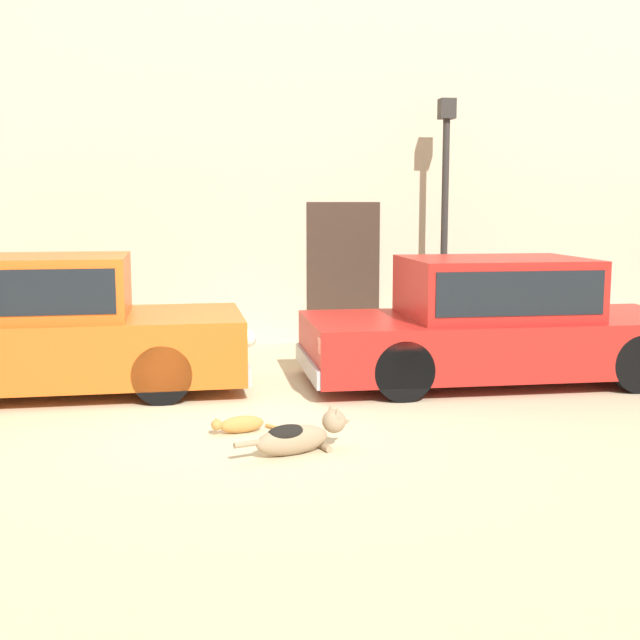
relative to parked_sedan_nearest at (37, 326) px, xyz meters
name	(u,v)px	position (x,y,z in m)	size (l,w,h in m)	color
ground_plane	(240,413)	(2.17, -1.22, -0.74)	(80.00, 80.00, 0.00)	#CCB78E
parked_sedan_nearest	(37,326)	(0.00, 0.00, 0.00)	(4.68, 1.98, 1.52)	#D15619
parked_sedan_second	(496,321)	(5.22, -0.08, -0.03)	(4.66, 1.92, 1.46)	#AD1E19
apartment_block	(465,50)	(6.53, 5.69, 4.10)	(17.74, 5.61, 9.68)	beige
stray_dog_spotted	(300,435)	(2.64, -2.62, -0.58)	(1.04, 0.46, 0.37)	#997F60
stray_cat	(240,424)	(2.16, -1.93, -0.66)	(0.67, 0.28, 0.16)	#B77F3D
street_lamp	(445,189)	(5.25, 2.28, 1.55)	(0.22, 0.22, 3.54)	#2D2B28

